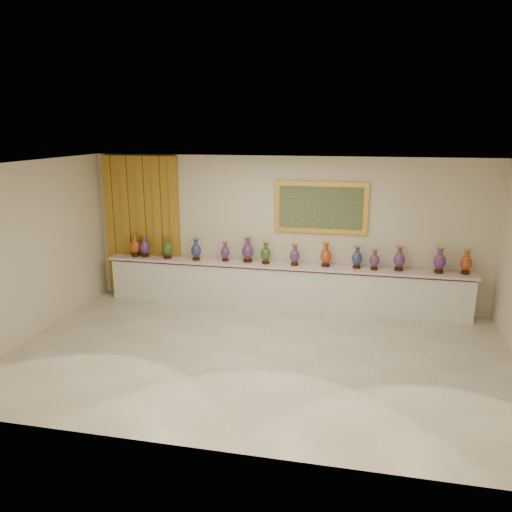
{
  "coord_description": "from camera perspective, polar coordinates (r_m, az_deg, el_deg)",
  "views": [
    {
      "loc": [
        1.46,
        -7.18,
        3.53
      ],
      "look_at": [
        -0.43,
        1.7,
        1.18
      ],
      "focal_mm": 35.0,
      "sensor_mm": 36.0,
      "label": 1
    }
  ],
  "objects": [
    {
      "name": "vase_1",
      "position": [
        10.68,
        -12.58,
        1.0
      ],
      "size": [
        0.22,
        0.22,
        0.46
      ],
      "rotation": [
        0.0,
        0.0,
        -0.03
      ],
      "color": "#31190D",
      "rests_on": "counter"
    },
    {
      "name": "vase_12",
      "position": [
        9.86,
        20.25,
        -0.57
      ],
      "size": [
        0.29,
        0.29,
        0.5
      ],
      "rotation": [
        0.0,
        0.0,
        -0.29
      ],
      "color": "#31190D",
      "rests_on": "counter"
    },
    {
      "name": "vase_5",
      "position": [
        10.01,
        -0.95,
        0.61
      ],
      "size": [
        0.3,
        0.3,
        0.51
      ],
      "rotation": [
        0.0,
        0.0,
        -0.34
      ],
      "color": "#31190D",
      "rests_on": "counter"
    },
    {
      "name": "vase_0",
      "position": [
        10.75,
        -13.64,
        1.09
      ],
      "size": [
        0.28,
        0.28,
        0.48
      ],
      "rotation": [
        0.0,
        0.0,
        -0.34
      ],
      "color": "#31190D",
      "rests_on": "counter"
    },
    {
      "name": "vase_8",
      "position": [
        9.78,
        8.0,
        0.02
      ],
      "size": [
        0.29,
        0.29,
        0.47
      ],
      "rotation": [
        0.0,
        0.0,
        0.4
      ],
      "color": "#31190D",
      "rests_on": "counter"
    },
    {
      "name": "vase_9",
      "position": [
        9.76,
        11.47,
        -0.25
      ],
      "size": [
        0.26,
        0.26,
        0.44
      ],
      "rotation": [
        0.0,
        0.0,
        0.35
      ],
      "color": "#31190D",
      "rests_on": "counter"
    },
    {
      "name": "vase_4",
      "position": [
        10.11,
        -3.55,
        0.42
      ],
      "size": [
        0.23,
        0.23,
        0.4
      ],
      "rotation": [
        0.0,
        0.0,
        0.32
      ],
      "color": "#31190D",
      "rests_on": "counter"
    },
    {
      "name": "vase_7",
      "position": [
        9.8,
        4.45,
        0.03
      ],
      "size": [
        0.23,
        0.23,
        0.43
      ],
      "rotation": [
        0.0,
        0.0,
        -0.18
      ],
      "color": "#31190D",
      "rests_on": "counter"
    },
    {
      "name": "label_card",
      "position": [
        10.3,
        -8.42,
        -0.46
      ],
      "size": [
        0.1,
        0.06,
        0.0
      ],
      "primitive_type": "cube",
      "color": "white",
      "rests_on": "counter"
    },
    {
      "name": "vase_10",
      "position": [
        9.73,
        13.38,
        -0.49
      ],
      "size": [
        0.25,
        0.25,
        0.4
      ],
      "rotation": [
        0.0,
        0.0,
        0.43
      ],
      "color": "#31190D",
      "rests_on": "counter"
    },
    {
      "name": "counter",
      "position": [
        10.05,
        3.07,
        -3.46
      ],
      "size": [
        7.28,
        0.48,
        0.9
      ],
      "color": "white",
      "rests_on": "ground"
    },
    {
      "name": "ground",
      "position": [
        8.13,
        0.47,
        -11.23
      ],
      "size": [
        8.0,
        8.0,
        0.0
      ],
      "primitive_type": "plane",
      "color": "beige",
      "rests_on": "ground"
    },
    {
      "name": "vase_2",
      "position": [
        10.45,
        -10.09,
        0.82
      ],
      "size": [
        0.24,
        0.24,
        0.45
      ],
      "rotation": [
        0.0,
        0.0,
        0.14
      ],
      "color": "#31190D",
      "rests_on": "counter"
    },
    {
      "name": "vase_13",
      "position": [
        9.97,
        22.89,
        -0.74
      ],
      "size": [
        0.24,
        0.24,
        0.46
      ],
      "rotation": [
        0.0,
        0.0,
        0.11
      ],
      "color": "#31190D",
      "rests_on": "counter"
    },
    {
      "name": "vase_6",
      "position": [
        9.89,
        1.12,
        0.25
      ],
      "size": [
        0.25,
        0.25,
        0.44
      ],
      "rotation": [
        0.0,
        0.0,
        -0.27
      ],
      "color": "#31190D",
      "rests_on": "counter"
    },
    {
      "name": "vase_3",
      "position": [
        10.23,
        -6.85,
        0.66
      ],
      "size": [
        0.24,
        0.24,
        0.46
      ],
      "rotation": [
        0.0,
        0.0,
        0.15
      ],
      "color": "#31190D",
      "rests_on": "counter"
    },
    {
      "name": "room",
      "position": [
        10.56,
        -9.87,
        3.65
      ],
      "size": [
        8.0,
        8.0,
        8.0
      ],
      "color": "beige",
      "rests_on": "ground"
    },
    {
      "name": "vase_11",
      "position": [
        9.79,
        16.06,
        -0.38
      ],
      "size": [
        0.27,
        0.27,
        0.48
      ],
      "rotation": [
        0.0,
        0.0,
        0.28
      ],
      "color": "#31190D",
      "rests_on": "counter"
    }
  ]
}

